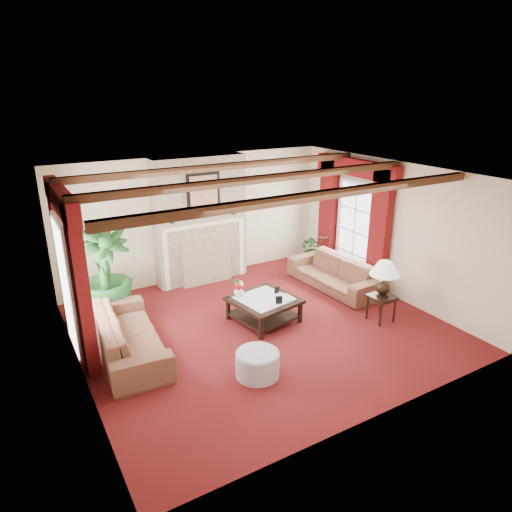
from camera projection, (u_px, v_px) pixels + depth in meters
floor at (261, 327)px, 8.08m from camera, size 6.00×6.00×0.00m
ceiling at (262, 175)px, 7.15m from camera, size 6.00×6.00×0.00m
back_wall at (197, 218)px, 9.85m from camera, size 6.00×0.02×2.70m
left_wall at (73, 294)px, 6.20m from camera, size 0.02×5.50×2.70m
right_wall at (392, 230)px, 9.03m from camera, size 0.02×5.50×2.70m
ceiling_beams at (262, 179)px, 7.17m from camera, size 6.00×3.00×0.12m
fireplace at (198, 156)px, 9.22m from camera, size 2.00×0.52×2.70m
french_door_left at (56, 221)px, 6.76m from camera, size 0.10×1.10×2.16m
french_door_right at (359, 182)px, 9.56m from camera, size 0.10×1.10×2.16m
curtains_left at (59, 192)px, 6.66m from camera, size 0.20×2.40×2.55m
curtains_right at (356, 163)px, 9.36m from camera, size 0.20×2.40×2.55m
sofa_left at (128, 328)px, 7.16m from camera, size 2.39×1.04×0.89m
sofa_right at (334, 269)px, 9.58m from camera, size 2.23×0.85×0.85m
potted_palm at (107, 293)px, 8.32m from camera, size 1.03×1.74×0.95m
small_plant at (315, 253)px, 10.80m from camera, size 1.22×1.25×0.64m
coffee_table at (264, 310)px, 8.25m from camera, size 1.23×1.23×0.43m
side_table at (381, 308)px, 8.24m from camera, size 0.49×0.49×0.49m
ottoman at (257, 364)px, 6.66m from camera, size 0.64×0.64×0.37m
table_lamp at (384, 278)px, 8.04m from camera, size 0.53×0.53×0.67m
flower_vase at (239, 291)px, 8.25m from camera, size 0.19×0.20×0.19m
book at (281, 292)px, 8.06m from camera, size 0.24×0.07×0.31m
photo_frame_a at (279, 300)px, 7.94m from camera, size 0.11×0.07×0.16m
photo_frame_b at (277, 290)px, 8.36m from camera, size 0.10×0.03×0.13m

